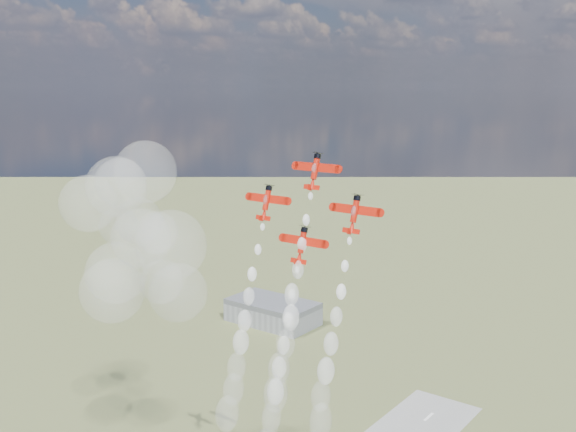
# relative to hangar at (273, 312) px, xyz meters

# --- Properties ---
(hangar) EXTENTS (50.00, 28.00, 13.00)m
(hangar) POSITION_rel_hangar_xyz_m (0.00, 0.00, 0.00)
(hangar) COLOR gray
(hangar) RESTS_ON ground
(plane_lead) EXTENTS (12.30, 5.04, 8.55)m
(plane_lead) POSITION_rel_hangar_xyz_m (137.24, -158.67, 106.86)
(plane_lead) COLOR red
(plane_lead) RESTS_ON ground
(plane_left) EXTENTS (12.30, 5.04, 8.55)m
(plane_left) POSITION_rel_hangar_xyz_m (124.70, -161.27, 98.47)
(plane_left) COLOR red
(plane_left) RESTS_ON ground
(plane_right) EXTENTS (12.30, 5.04, 8.55)m
(plane_right) POSITION_rel_hangar_xyz_m (149.78, -161.27, 98.47)
(plane_right) COLOR red
(plane_right) RESTS_ON ground
(plane_slot) EXTENTS (12.30, 5.04, 8.55)m
(plane_slot) POSITION_rel_hangar_xyz_m (137.24, -163.87, 90.09)
(plane_slot) COLOR red
(plane_slot) RESTS_ON ground
(smoke_trail_lead) EXTENTS (5.56, 16.98, 47.40)m
(smoke_trail_lead) POSITION_rel_hangar_xyz_m (137.27, -171.25, 65.71)
(smoke_trail_lead) COLOR white
(smoke_trail_lead) RESTS_ON plane_lead
(smoke_trail_left) EXTENTS (5.20, 17.08, 46.59)m
(smoke_trail_left) POSITION_rel_hangar_xyz_m (124.84, -174.03, 57.92)
(smoke_trail_left) COLOR white
(smoke_trail_left) RESTS_ON plane_left
(smoke_trail_right) EXTENTS (5.37, 17.34, 47.49)m
(smoke_trail_right) POSITION_rel_hangar_xyz_m (149.84, -174.04, 57.34)
(smoke_trail_right) COLOR white
(smoke_trail_right) RESTS_ON plane_right
(smoke_trail_slot) EXTENTS (5.27, 16.96, 46.83)m
(smoke_trail_slot) POSITION_rel_hangar_xyz_m (137.16, -176.75, 49.36)
(smoke_trail_slot) COLOR white
(smoke_trail_slot) RESTS_ON plane_slot
(drifted_smoke_cloud) EXTENTS (55.04, 36.06, 55.76)m
(drifted_smoke_cloud) POSITION_rel_hangar_xyz_m (67.87, -154.77, 81.47)
(drifted_smoke_cloud) COLOR white
(drifted_smoke_cloud) RESTS_ON ground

